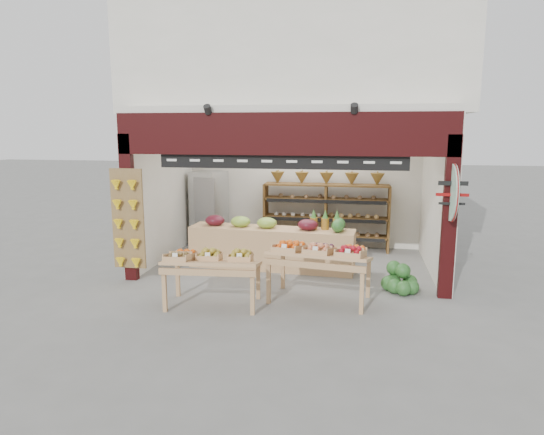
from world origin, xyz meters
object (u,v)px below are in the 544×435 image
(back_shelving, at_px, (326,202))
(cardboard_stack, at_px, (212,245))
(mid_counter, at_px, (271,246))
(refrigerator, at_px, (209,208))
(display_table_left, at_px, (207,260))
(display_table_right, at_px, (320,253))
(watermelon_pile, at_px, (400,281))

(back_shelving, xyz_separation_m, cardboard_stack, (-2.42, -0.98, -0.88))
(cardboard_stack, bearing_deg, mid_counter, -27.69)
(refrigerator, relative_size, cardboard_stack, 1.71)
(back_shelving, bearing_deg, display_table_left, -112.16)
(refrigerator, distance_m, display_table_right, 4.48)
(refrigerator, height_order, mid_counter, refrigerator)
(cardboard_stack, bearing_deg, refrigerator, 109.75)
(display_table_right, bearing_deg, back_shelving, 92.44)
(cardboard_stack, bearing_deg, back_shelving, 22.03)
(refrigerator, bearing_deg, display_table_right, -31.37)
(cardboard_stack, bearing_deg, display_table_right, -43.57)
(display_table_left, bearing_deg, cardboard_stack, 106.10)
(back_shelving, xyz_separation_m, watermelon_pile, (1.46, -2.74, -0.92))
(mid_counter, height_order, display_table_left, mid_counter)
(display_table_left, bearing_deg, back_shelving, 67.84)
(back_shelving, relative_size, cardboard_stack, 2.78)
(mid_counter, relative_size, display_table_right, 1.94)
(cardboard_stack, xyz_separation_m, display_table_left, (0.84, -2.90, 0.48))
(back_shelving, relative_size, display_table_left, 1.87)
(back_shelving, height_order, refrigerator, back_shelving)
(cardboard_stack, distance_m, display_table_left, 3.06)
(cardboard_stack, distance_m, display_table_right, 3.58)
(back_shelving, bearing_deg, mid_counter, -118.73)
(display_table_left, xyz_separation_m, display_table_right, (1.72, 0.46, 0.08))
(mid_counter, height_order, watermelon_pile, mid_counter)
(mid_counter, distance_m, display_table_left, 2.24)
(refrigerator, relative_size, display_table_right, 1.03)
(mid_counter, relative_size, watermelon_pile, 5.09)
(back_shelving, relative_size, refrigerator, 1.62)
(back_shelving, xyz_separation_m, refrigerator, (-2.77, -0.00, -0.23))
(display_table_left, bearing_deg, mid_counter, 73.72)
(display_table_right, bearing_deg, cardboard_stack, 136.43)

